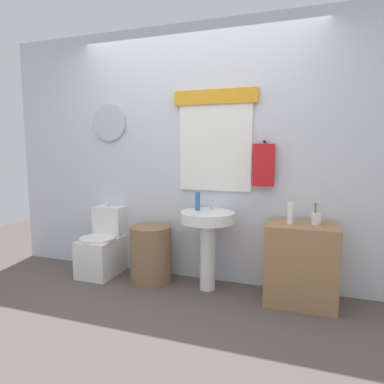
# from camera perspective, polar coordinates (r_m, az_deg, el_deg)

# --- Properties ---
(ground_plane) EXTENTS (8.00, 8.00, 0.00)m
(ground_plane) POSITION_cam_1_polar(r_m,az_deg,el_deg) (2.85, -7.40, -21.45)
(ground_plane) COLOR #564C47
(back_wall) EXTENTS (4.40, 0.18, 2.60)m
(back_wall) POSITION_cam_1_polar(r_m,az_deg,el_deg) (3.56, 0.70, 6.28)
(back_wall) COLOR silver
(back_wall) RESTS_ON ground_plane
(toilet) EXTENTS (0.38, 0.51, 0.74)m
(toilet) POSITION_cam_1_polar(r_m,az_deg,el_deg) (3.92, -14.61, -9.02)
(toilet) COLOR white
(toilet) RESTS_ON ground_plane
(laundry_hamper) EXTENTS (0.42, 0.42, 0.58)m
(laundry_hamper) POSITION_cam_1_polar(r_m,az_deg,el_deg) (3.60, -6.88, -10.18)
(laundry_hamper) COLOR #846647
(laundry_hamper) RESTS_ON ground_plane
(pedestal_sink) EXTENTS (0.52, 0.52, 0.77)m
(pedestal_sink) POSITION_cam_1_polar(r_m,az_deg,el_deg) (3.30, 2.63, -6.50)
(pedestal_sink) COLOR white
(pedestal_sink) RESTS_ON ground_plane
(faucet) EXTENTS (0.03, 0.03, 0.10)m
(faucet) POSITION_cam_1_polar(r_m,az_deg,el_deg) (3.37, 3.25, -2.13)
(faucet) COLOR silver
(faucet) RESTS_ON pedestal_sink
(wooden_cabinet) EXTENTS (0.61, 0.44, 0.71)m
(wooden_cabinet) POSITION_cam_1_polar(r_m,az_deg,el_deg) (3.23, 17.76, -11.27)
(wooden_cabinet) COLOR #9E754C
(wooden_cabinet) RESTS_ON ground_plane
(soap_bottle) EXTENTS (0.05, 0.05, 0.18)m
(soap_bottle) POSITION_cam_1_polar(r_m,az_deg,el_deg) (3.33, 0.93, -1.53)
(soap_bottle) COLOR #2D6BB7
(soap_bottle) RESTS_ON pedestal_sink
(lotion_bottle) EXTENTS (0.05, 0.05, 0.19)m
(lotion_bottle) POSITION_cam_1_polar(r_m,az_deg,el_deg) (3.09, 16.09, -3.44)
(lotion_bottle) COLOR white
(lotion_bottle) RESTS_ON wooden_cabinet
(toothbrush_cup) EXTENTS (0.08, 0.08, 0.19)m
(toothbrush_cup) POSITION_cam_1_polar(r_m,az_deg,el_deg) (3.15, 20.00, -4.14)
(toothbrush_cup) COLOR silver
(toothbrush_cup) RESTS_ON wooden_cabinet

